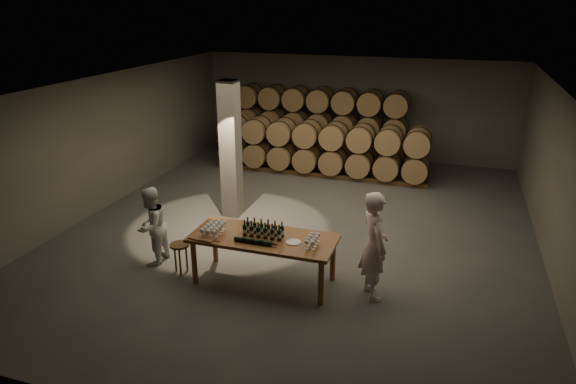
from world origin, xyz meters
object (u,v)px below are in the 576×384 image
(tasting_table, at_px, (263,242))
(notebook_near, at_px, (208,239))
(plate, at_px, (293,242))
(person_man, at_px, (374,246))
(stool, at_px, (180,249))
(bottle_cluster, at_px, (263,231))
(person_woman, at_px, (151,226))

(tasting_table, height_order, notebook_near, notebook_near)
(plate, bearing_deg, person_man, 7.61)
(notebook_near, relative_size, stool, 0.42)
(plate, distance_m, stool, 2.21)
(tasting_table, height_order, stool, tasting_table)
(plate, height_order, stool, plate)
(tasting_table, bearing_deg, notebook_near, -154.26)
(bottle_cluster, distance_m, person_man, 1.96)
(notebook_near, xyz_separation_m, stool, (-0.71, 0.22, -0.42))
(plate, bearing_deg, bottle_cluster, 172.86)
(stool, height_order, person_man, person_man)
(stool, relative_size, person_woman, 0.39)
(bottle_cluster, bearing_deg, tasting_table, -69.86)
(notebook_near, distance_m, person_man, 2.89)
(bottle_cluster, relative_size, person_man, 0.38)
(person_man, height_order, person_woman, person_man)
(bottle_cluster, xyz_separation_m, plate, (0.58, -0.07, -0.10))
(bottle_cluster, distance_m, stool, 1.68)
(tasting_table, height_order, plate, plate)
(tasting_table, distance_m, plate, 0.59)
(person_man, relative_size, person_woman, 1.25)
(stool, xyz_separation_m, person_woman, (-0.72, 0.22, 0.28))
(bottle_cluster, distance_m, plate, 0.60)
(plate, relative_size, person_woman, 0.17)
(tasting_table, distance_m, person_man, 1.96)
(stool, distance_m, person_woman, 0.80)
(bottle_cluster, bearing_deg, person_woman, 179.87)
(tasting_table, xyz_separation_m, bottle_cluster, (-0.00, 0.01, 0.21))
(bottle_cluster, height_order, person_woman, person_woman)
(stool, xyz_separation_m, person_man, (3.54, 0.33, 0.47))
(bottle_cluster, height_order, stool, bottle_cluster)
(stool, height_order, person_woman, person_woman)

